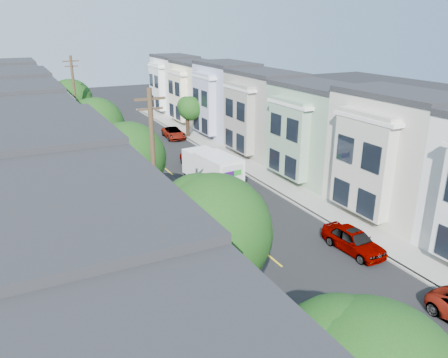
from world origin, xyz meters
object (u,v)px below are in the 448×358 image
(tree_e, at_px, (71,101))
(parked_left_c, at_px, (200,273))
(lead_sedan, at_px, (190,160))
(parked_left_d, at_px, (137,197))
(utility_pole_near, at_px, (155,183))
(parked_right_c, at_px, (218,159))
(tree_d, at_px, (95,126))
(tree_c, at_px, (128,159))
(fedex_truck, at_px, (212,169))
(tree_b, at_px, (211,233))
(utility_pole_far, at_px, (76,106))
(parked_left_b, at_px, (252,335))
(tree_far_r, at_px, (189,109))
(parked_right_d, at_px, (174,133))
(parked_right_b, at_px, (354,240))

(tree_e, height_order, parked_left_c, tree_e)
(lead_sedan, xyz_separation_m, parked_left_d, (-7.38, -7.32, 0.07))
(utility_pole_near, height_order, parked_right_c, utility_pole_near)
(tree_d, bearing_deg, parked_left_d, -77.97)
(tree_c, bearing_deg, utility_pole_near, -89.98)
(fedex_truck, bearing_deg, tree_b, -121.40)
(utility_pole_far, xyz_separation_m, lead_sedan, (8.78, -9.37, -4.51))
(parked_left_b, bearing_deg, lead_sedan, 69.85)
(lead_sedan, xyz_separation_m, parked_right_c, (2.42, -1.09, 0.02))
(tree_far_r, bearing_deg, utility_pole_far, -173.77)
(tree_e, bearing_deg, parked_right_c, -51.88)
(tree_b, distance_m, parked_left_b, 4.98)
(utility_pole_far, xyz_separation_m, parked_right_d, (11.20, 1.80, -4.51))
(fedex_truck, bearing_deg, tree_far_r, 67.54)
(utility_pole_near, relative_size, parked_right_b, 2.21)
(tree_c, distance_m, tree_d, 10.43)
(parked_right_b, distance_m, parked_right_d, 31.25)
(tree_c, relative_size, tree_e, 0.99)
(parked_right_c, bearing_deg, fedex_truck, -116.13)
(tree_d, relative_size, fedex_truck, 1.18)
(tree_b, distance_m, parked_right_c, 25.72)
(tree_far_r, bearing_deg, parked_left_b, -108.37)
(tree_b, bearing_deg, fedex_truck, 64.82)
(fedex_truck, bearing_deg, parked_right_c, 53.88)
(lead_sedan, xyz_separation_m, parked_right_b, (2.42, -20.08, 0.09))
(tree_far_r, xyz_separation_m, utility_pole_far, (-13.19, -1.44, 1.68))
(parked_right_b, bearing_deg, tree_e, 105.65)
(utility_pole_near, bearing_deg, parked_right_d, 68.06)
(utility_pole_near, bearing_deg, parked_left_c, -61.37)
(tree_b, bearing_deg, parked_right_b, 18.17)
(tree_b, xyz_separation_m, parked_right_b, (11.20, 3.68, -4.66))
(parked_left_c, distance_m, parked_right_c, 20.59)
(parked_right_c, bearing_deg, parked_left_b, -108.76)
(utility_pole_far, relative_size, parked_left_d, 2.26)
(parked_left_d, distance_m, parked_right_d, 20.93)
(tree_far_r, relative_size, utility_pole_far, 0.50)
(tree_c, relative_size, parked_right_c, 1.78)
(utility_pole_far, bearing_deg, fedex_truck, -62.29)
(tree_far_r, height_order, utility_pole_far, utility_pole_far)
(tree_far_r, distance_m, parked_right_b, 31.08)
(tree_d, height_order, utility_pole_far, utility_pole_far)
(parked_left_d, relative_size, parked_right_b, 0.98)
(tree_far_r, distance_m, parked_right_d, 3.48)
(parked_left_b, bearing_deg, utility_pole_far, 88.84)
(parked_left_b, height_order, parked_left_d, parked_left_b)
(tree_d, relative_size, parked_right_c, 1.79)
(tree_d, xyz_separation_m, tree_far_r, (13.20, 11.55, -1.56))
(tree_far_r, xyz_separation_m, lead_sedan, (-4.41, -10.81, -2.83))
(parked_left_d, xyz_separation_m, parked_right_b, (9.80, -12.76, 0.02))
(parked_right_c, bearing_deg, parked_right_d, 93.78)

